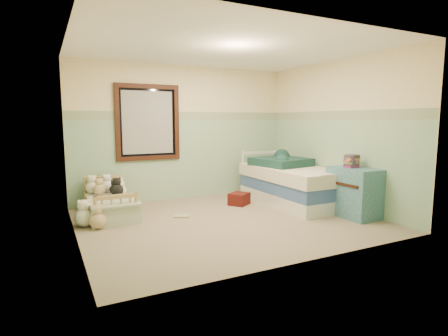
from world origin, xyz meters
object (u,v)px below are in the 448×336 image
red_pillow (239,199)px  floor_book (182,216)px  toddler_bed_frame (110,211)px  plush_floor_tan (98,221)px  plush_floor_cream (85,218)px  dresser (354,192)px  twin_bed_frame (292,197)px

red_pillow → floor_book: 1.23m
toddler_bed_frame → plush_floor_tan: 0.70m
plush_floor_cream → red_pillow: 2.61m
toddler_bed_frame → plush_floor_tan: (-0.26, -0.64, 0.03)m
plush_floor_tan → red_pillow: 2.48m
toddler_bed_frame → dresser: size_ratio=1.65×
plush_floor_tan → twin_bed_frame: 3.35m
dresser → plush_floor_cream: bearing=161.1°
plush_floor_tan → dresser: (3.65, -1.10, 0.27)m
twin_bed_frame → plush_floor_cream: bearing=177.5°
toddler_bed_frame → floor_book: (0.99, -0.55, -0.07)m
twin_bed_frame → dresser: (0.30, -1.15, 0.27)m
dresser → floor_book: bearing=153.6°
toddler_bed_frame → dresser: (3.39, -1.74, 0.30)m
toddler_bed_frame → dresser: 3.82m
toddler_bed_frame → plush_floor_tan: bearing=-112.1°
red_pillow → dresser: bearing=-51.2°
toddler_bed_frame → red_pillow: (2.19, -0.25, 0.02)m
twin_bed_frame → red_pillow: size_ratio=6.01×
dresser → red_pillow: 1.94m
twin_bed_frame → dresser: dresser is taller
plush_floor_tan → dresser: bearing=-16.8°
toddler_bed_frame → plush_floor_tan: size_ratio=5.44×
plush_floor_cream → twin_bed_frame: (3.50, -0.15, -0.02)m
dresser → red_pillow: bearing=128.8°
twin_bed_frame → dresser: size_ratio=2.63×
twin_bed_frame → red_pillow: (-0.90, 0.35, -0.01)m
dresser → toddler_bed_frame: bearing=152.7°
twin_bed_frame → plush_floor_tan: bearing=-179.2°
dresser → plush_floor_tan: bearing=163.2°
plush_floor_cream → dresser: dresser is taller
twin_bed_frame → floor_book: bearing=178.9°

